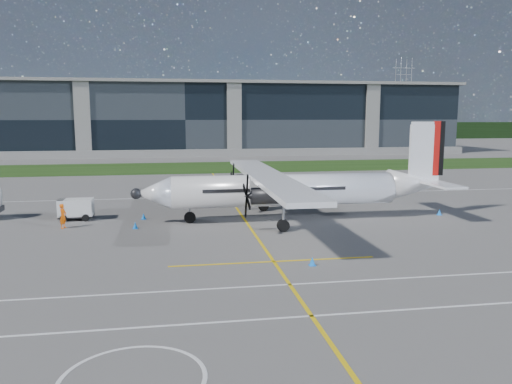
{
  "coord_description": "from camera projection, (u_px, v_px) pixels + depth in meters",
  "views": [
    {
      "loc": [
        -2.54,
        -33.19,
        8.29
      ],
      "look_at": [
        3.58,
        3.72,
        2.58
      ],
      "focal_mm": 35.0,
      "sensor_mm": 36.0,
      "label": 1
    }
  ],
  "objects": [
    {
      "name": "ground",
      "position": [
        192.0,
        173.0,
        73.04
      ],
      "size": [
        400.0,
        400.0,
        0.0
      ],
      "primitive_type": "plane",
      "color": "#615E5C",
      "rests_on": "ground"
    },
    {
      "name": "grass_strip",
      "position": [
        190.0,
        168.0,
        80.83
      ],
      "size": [
        400.0,
        18.0,
        0.04
      ],
      "primitive_type": "cube",
      "color": "#19390F",
      "rests_on": "ground"
    },
    {
      "name": "terminal_building",
      "position": [
        184.0,
        120.0,
        110.91
      ],
      "size": [
        120.0,
        20.0,
        15.0
      ],
      "primitive_type": "cube",
      "color": "black",
      "rests_on": "ground"
    },
    {
      "name": "tree_line",
      "position": [
        180.0,
        132.0,
        170.11
      ],
      "size": [
        400.0,
        6.0,
        6.0
      ],
      "primitive_type": "cube",
      "color": "black",
      "rests_on": "ground"
    },
    {
      "name": "pylon_east",
      "position": [
        402.0,
        98.0,
        191.78
      ],
      "size": [
        9.0,
        4.6,
        30.0
      ],
      "primitive_type": null,
      "color": "gray",
      "rests_on": "ground"
    },
    {
      "name": "yellow_taxiway_centerline",
      "position": [
        238.0,
        210.0,
        44.26
      ],
      "size": [
        0.2,
        70.0,
        0.01
      ],
      "primitive_type": "cube",
      "color": "yellow",
      "rests_on": "ground"
    },
    {
      "name": "white_lane_line",
      "position": [
        241.0,
        321.0,
        20.37
      ],
      "size": [
        90.0,
        0.15,
        0.01
      ],
      "primitive_type": "cube",
      "color": "white",
      "rests_on": "ground"
    },
    {
      "name": "turboprop_aircraft",
      "position": [
        296.0,
        171.0,
        39.73
      ],
      "size": [
        25.32,
        26.25,
        7.88
      ],
      "primitive_type": null,
      "color": "white",
      "rests_on": "ground"
    },
    {
      "name": "baggage_tug",
      "position": [
        76.0,
        209.0,
        40.14
      ],
      "size": [
        2.81,
        1.69,
        1.69
      ],
      "primitive_type": null,
      "color": "silver",
      "rests_on": "ground"
    },
    {
      "name": "ground_crew_person",
      "position": [
        63.0,
        214.0,
        37.08
      ],
      "size": [
        0.83,
        0.99,
        2.1
      ],
      "primitive_type": "imported",
      "rotation": [
        0.0,
        0.0,
        1.28
      ],
      "color": "#F25907",
      "rests_on": "ground"
    },
    {
      "name": "safety_cone_stbdwing",
      "position": [
        247.0,
        194.0,
        52.05
      ],
      "size": [
        0.36,
        0.36,
        0.5
      ],
      "primitive_type": "cone",
      "color": "#0E78F3",
      "rests_on": "ground"
    },
    {
      "name": "safety_cone_portwing",
      "position": [
        312.0,
        261.0,
        27.89
      ],
      "size": [
        0.36,
        0.36,
        0.5
      ],
      "primitive_type": "cone",
      "color": "#0E78F3",
      "rests_on": "ground"
    },
    {
      "name": "safety_cone_tail",
      "position": [
        439.0,
        212.0,
        42.12
      ],
      "size": [
        0.36,
        0.36,
        0.5
      ],
      "primitive_type": "cone",
      "color": "#0E78F3",
      "rests_on": "ground"
    },
    {
      "name": "safety_cone_nose_port",
      "position": [
        135.0,
        225.0,
        37.03
      ],
      "size": [
        0.36,
        0.36,
        0.5
      ],
      "primitive_type": "cone",
      "color": "#0E78F3",
      "rests_on": "ground"
    },
    {
      "name": "safety_cone_nose_stbd",
      "position": [
        144.0,
        216.0,
        40.38
      ],
      "size": [
        0.36,
        0.36,
        0.5
      ],
      "primitive_type": "cone",
      "color": "#0E78F3",
      "rests_on": "ground"
    }
  ]
}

